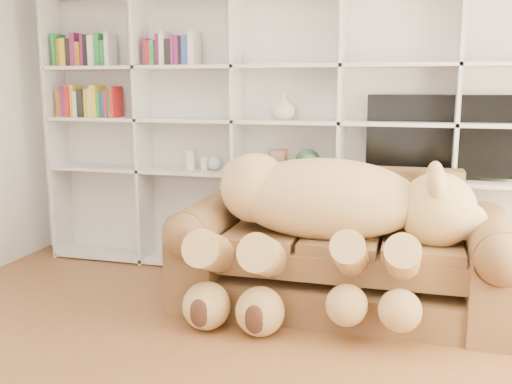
% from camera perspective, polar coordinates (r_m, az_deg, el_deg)
% --- Properties ---
extents(wall_back, '(5.00, 0.02, 2.70)m').
position_cam_1_polar(wall_back, '(4.95, 3.73, 7.73)').
color(wall_back, white).
rests_on(wall_back, floor).
extents(bookshelf, '(4.43, 0.35, 2.40)m').
position_cam_1_polar(bookshelf, '(4.88, 0.60, 7.19)').
color(bookshelf, silver).
rests_on(bookshelf, floor).
extents(sofa, '(2.34, 1.01, 0.98)m').
position_cam_1_polar(sofa, '(4.20, 8.57, -6.44)').
color(sofa, brown).
rests_on(sofa, floor).
extents(teddy_bear, '(1.94, 1.01, 1.12)m').
position_cam_1_polar(teddy_bear, '(3.94, 6.79, -2.47)').
color(teddy_bear, '#DFAC6F').
rests_on(teddy_bear, sofa).
extents(throw_pillow, '(0.43, 0.34, 0.40)m').
position_cam_1_polar(throw_pillow, '(4.38, 1.35, -1.36)').
color(throw_pillow, '#530E1A').
rests_on(throw_pillow, sofa).
extents(tv, '(1.12, 0.18, 0.66)m').
position_cam_1_polar(tv, '(4.72, 17.83, 5.20)').
color(tv, black).
rests_on(tv, bookshelf).
extents(picture_frame, '(0.16, 0.09, 0.20)m').
position_cam_1_polar(picture_frame, '(4.82, 2.20, 3.18)').
color(picture_frame, brown).
rests_on(picture_frame, bookshelf).
extents(green_vase, '(0.21, 0.21, 0.21)m').
position_cam_1_polar(green_vase, '(4.76, 5.17, 3.04)').
color(green_vase, '#295136').
rests_on(green_vase, bookshelf).
extents(figurine_tall, '(0.10, 0.10, 0.18)m').
position_cam_1_polar(figurine_tall, '(5.06, -6.61, 3.25)').
color(figurine_tall, silver).
rests_on(figurine_tall, bookshelf).
extents(figurine_short, '(0.08, 0.08, 0.12)m').
position_cam_1_polar(figurine_short, '(5.01, -5.17, 2.85)').
color(figurine_short, silver).
rests_on(figurine_short, bookshelf).
extents(snow_globe, '(0.12, 0.12, 0.12)m').
position_cam_1_polar(snow_globe, '(4.98, -4.16, 2.91)').
color(snow_globe, silver).
rests_on(snow_globe, bookshelf).
extents(shelf_vase, '(0.22, 0.22, 0.21)m').
position_cam_1_polar(shelf_vase, '(4.77, 2.76, 8.49)').
color(shelf_vase, beige).
rests_on(shelf_vase, bookshelf).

